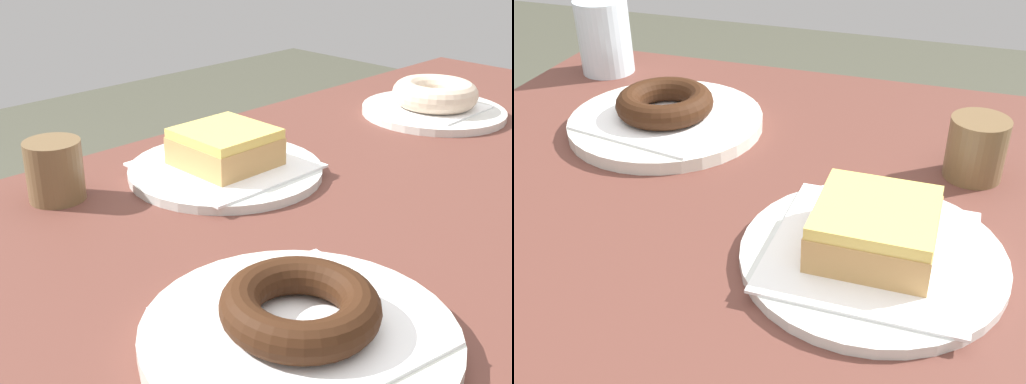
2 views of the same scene
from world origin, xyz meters
The scene contains 11 objects.
table centered at (0.00, 0.00, 0.63)m, with size 1.20×0.73×0.70m.
plate_glazed_square centered at (0.17, -0.19, 0.71)m, with size 0.23×0.23×0.01m, color silver.
napkin_glazed_square centered at (0.17, -0.19, 0.72)m, with size 0.17×0.17×0.00m, color white.
donut_glazed_square centered at (0.17, -0.19, 0.74)m, with size 0.10×0.10×0.04m.
plate_sugar_ring centered at (-0.22, -0.15, 0.71)m, with size 0.22×0.22×0.01m, color silver.
napkin_sugar_ring centered at (-0.22, -0.15, 0.72)m, with size 0.13×0.13×0.00m, color white.
donut_sugar_ring centered at (-0.22, -0.15, 0.74)m, with size 0.13×0.13×0.04m, color beige.
plate_chocolate_ring centered at (0.36, 0.10, 0.71)m, with size 0.24×0.24×0.02m, color silver.
napkin_chocolate_ring centered at (0.36, 0.10, 0.72)m, with size 0.17×0.17×0.00m, color white.
donut_chocolate_ring centered at (0.36, 0.10, 0.74)m, with size 0.12×0.12×0.03m, color #321A0C.
sugar_jar centered at (0.35, -0.26, 0.74)m, with size 0.06×0.06×0.07m, color brown.
Camera 1 is at (0.67, 0.38, 1.01)m, focal length 47.16 mm.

